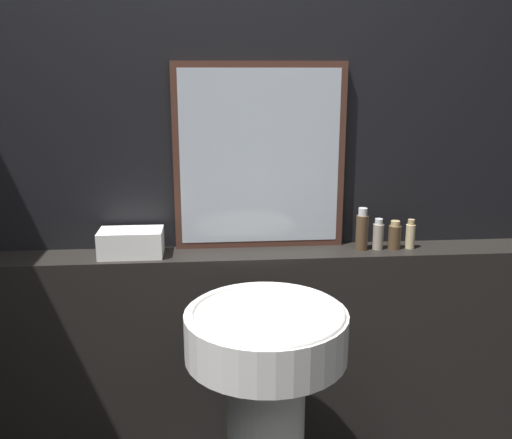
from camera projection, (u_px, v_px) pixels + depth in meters
The scene contains 9 objects.
wall_back at pixel (228, 168), 2.24m from camera, with size 8.00×0.06×2.50m.
vanity_counter at pixel (231, 363), 2.32m from camera, with size 2.55×0.19×0.94m.
pedestal_sink at pixel (266, 399), 1.84m from camera, with size 0.51×0.51×0.90m.
mirror at pixel (260, 157), 2.19m from camera, with size 0.66×0.03×0.72m.
towel_stack at pixel (131, 243), 2.15m from camera, with size 0.24×0.14×0.10m.
shampoo_bottle at pixel (362, 231), 2.22m from camera, with size 0.05×0.05×0.17m.
conditioner_bottle at pixel (378, 235), 2.23m from camera, with size 0.04×0.04×0.12m.
lotion_bottle at pixel (395, 236), 2.24m from camera, with size 0.05×0.05×0.11m.
body_wash_bottle at pixel (410, 235), 2.24m from camera, with size 0.04×0.04×0.12m.
Camera 1 is at (-0.08, -0.60, 1.62)m, focal length 40.00 mm.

